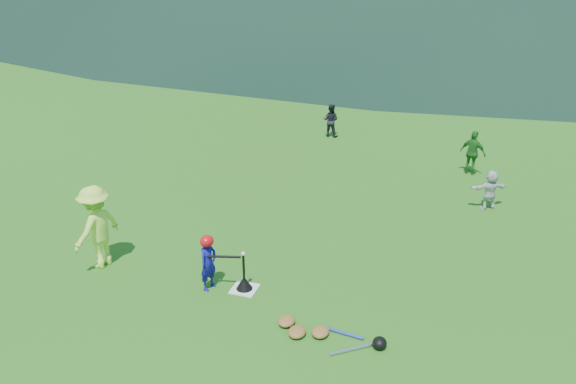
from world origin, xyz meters
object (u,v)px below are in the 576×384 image
(adult_coach, at_px, (97,227))
(fielder_b, at_px, (331,120))
(home_plate, at_px, (244,289))
(batting_tee, at_px, (244,283))
(equipment_pile, at_px, (320,332))
(fielder_c, at_px, (473,153))
(batter_child, at_px, (208,263))
(fielder_d, at_px, (490,190))

(adult_coach, height_order, fielder_b, adult_coach)
(home_plate, relative_size, fielder_b, 0.42)
(batting_tee, bearing_deg, equipment_pile, -27.23)
(adult_coach, xyz_separation_m, equipment_pile, (4.61, -0.78, -0.76))
(adult_coach, xyz_separation_m, batting_tee, (2.96, 0.07, -0.70))
(fielder_b, height_order, fielder_c, fielder_c)
(equipment_pile, bearing_deg, adult_coach, 170.44)
(batter_child, bearing_deg, home_plate, -62.17)
(batter_child, bearing_deg, fielder_b, 15.46)
(fielder_c, distance_m, equipment_pile, 8.40)
(batting_tee, height_order, equipment_pile, batting_tee)
(home_plate, xyz_separation_m, batting_tee, (0.00, 0.00, 0.12))
(batter_child, relative_size, batting_tee, 1.53)
(fielder_c, relative_size, equipment_pile, 0.68)
(fielder_c, bearing_deg, home_plate, 86.27)
(fielder_d, xyz_separation_m, batting_tee, (-4.15, -5.05, -0.35))
(home_plate, distance_m, adult_coach, 3.07)
(fielder_d, height_order, equipment_pile, fielder_d)
(batter_child, relative_size, fielder_c, 0.85)
(adult_coach, relative_size, fielder_b, 1.52)
(home_plate, bearing_deg, batting_tee, 0.00)
(adult_coach, bearing_deg, equipment_pile, 90.37)
(home_plate, distance_m, equipment_pile, 1.86)
(batter_child, relative_size, equipment_pile, 0.58)
(home_plate, height_order, fielder_d, fielder_d)
(adult_coach, xyz_separation_m, fielder_b, (2.15, 9.45, -0.28))
(adult_coach, bearing_deg, home_plate, 101.33)
(fielder_c, bearing_deg, batter_child, 83.03)
(batter_child, distance_m, adult_coach, 2.36)
(batting_tee, relative_size, equipment_pile, 0.38)
(fielder_d, relative_size, batting_tee, 1.42)
(fielder_c, bearing_deg, fielder_b, -1.80)
(fielder_b, bearing_deg, batter_child, 94.83)
(batter_child, height_order, fielder_b, fielder_b)
(adult_coach, xyz_separation_m, fielder_d, (7.12, 5.12, -0.34))
(fielder_d, bearing_deg, equipment_pile, 39.03)
(adult_coach, distance_m, equipment_pile, 4.74)
(fielder_c, height_order, fielder_d, fielder_c)
(fielder_d, bearing_deg, adult_coach, 7.77)
(home_plate, xyz_separation_m, fielder_c, (3.69, 7.28, 0.60))
(batter_child, relative_size, adult_coach, 0.63)
(fielder_c, bearing_deg, batting_tee, 86.27)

